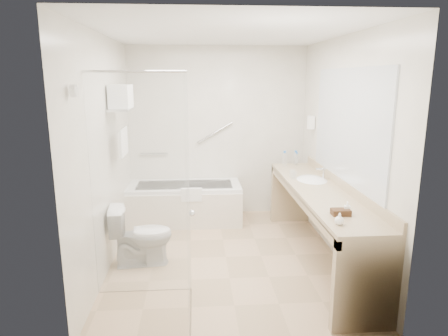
{
  "coord_description": "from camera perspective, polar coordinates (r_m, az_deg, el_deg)",
  "views": [
    {
      "loc": [
        -0.33,
        -4.31,
        2.05
      ],
      "look_at": [
        0.0,
        0.3,
        1.0
      ],
      "focal_mm": 32.0,
      "sensor_mm": 36.0,
      "label": 1
    }
  ],
  "objects": [
    {
      "name": "water_bottle_left",
      "position": [
        5.7,
        10.35,
        1.27
      ],
      "size": [
        0.05,
        0.05,
        0.18
      ],
      "rotation": [
        0.0,
        0.0,
        -0.1
      ],
      "color": "silver",
      "rests_on": "vanity_counter"
    },
    {
      "name": "grab_bar_long",
      "position": [
        5.93,
        -1.36,
        5.04
      ],
      "size": [
        0.53,
        0.03,
        0.33
      ],
      "primitive_type": "cylinder",
      "rotation": [
        0.0,
        1.05,
        0.0
      ],
      "color": "silver",
      "rests_on": "wall_back"
    },
    {
      "name": "wall_back",
      "position": [
        5.97,
        -0.9,
        5.1
      ],
      "size": [
        2.6,
        0.1,
        2.5
      ],
      "primitive_type": "cube",
      "color": "silver",
      "rests_on": "ground"
    },
    {
      "name": "faucet",
      "position": [
        4.94,
        14.08,
        -0.7
      ],
      "size": [
        0.03,
        0.03,
        0.14
      ],
      "primitive_type": "cylinder",
      "color": "silver",
      "rests_on": "vanity_counter"
    },
    {
      "name": "soap_bottle_a",
      "position": [
        3.77,
        17.15,
        -5.89
      ],
      "size": [
        0.07,
        0.12,
        0.05
      ],
      "primitive_type": "imported",
      "rotation": [
        0.0,
        0.0,
        -0.22
      ],
      "color": "white",
      "rests_on": "vanity_counter"
    },
    {
      "name": "toilet",
      "position": [
        4.59,
        -11.71,
        -9.43
      ],
      "size": [
        0.72,
        0.45,
        0.67
      ],
      "primitive_type": "imported",
      "rotation": [
        0.0,
        0.0,
        1.67
      ],
      "color": "white",
      "rests_on": "floor"
    },
    {
      "name": "drinking_glass_far",
      "position": [
        4.9,
        9.93,
        -1.01
      ],
      "size": [
        0.09,
        0.09,
        0.09
      ],
      "primitive_type": "cylinder",
      "rotation": [
        0.0,
        0.0,
        -0.41
      ],
      "color": "silver",
      "rests_on": "vanity_counter"
    },
    {
      "name": "water_bottle_mid",
      "position": [
        5.55,
        8.64,
        1.24
      ],
      "size": [
        0.07,
        0.07,
        0.22
      ],
      "rotation": [
        0.0,
        0.0,
        0.06
      ],
      "color": "silver",
      "rests_on": "vanity_counter"
    },
    {
      "name": "wall_left",
      "position": [
        4.49,
        -16.52,
        2.0
      ],
      "size": [
        0.1,
        3.2,
        2.5
      ],
      "primitive_type": "cube",
      "color": "silver",
      "rests_on": "ground"
    },
    {
      "name": "bathtub",
      "position": [
        5.83,
        -5.59,
        -5.0
      ],
      "size": [
        1.6,
        0.73,
        0.59
      ],
      "color": "white",
      "rests_on": "floor"
    },
    {
      "name": "ceiling",
      "position": [
        4.34,
        0.3,
        18.76
      ],
      "size": [
        2.6,
        3.2,
        0.1
      ],
      "primitive_type": "cube",
      "color": "silver",
      "rests_on": "wall_back"
    },
    {
      "name": "water_bottle_right",
      "position": [
        5.69,
        10.19,
        1.38
      ],
      "size": [
        0.06,
        0.06,
        0.2
      ],
      "rotation": [
        0.0,
        0.0,
        0.38
      ],
      "color": "silver",
      "rests_on": "vanity_counter"
    },
    {
      "name": "mirror",
      "position": [
        4.49,
        17.17,
        5.85
      ],
      "size": [
        0.02,
        2.0,
        1.2
      ],
      "primitive_type": "cube",
      "color": "silver",
      "rests_on": "wall_right"
    },
    {
      "name": "wall_right",
      "position": [
        4.67,
        16.39,
        2.43
      ],
      "size": [
        0.1,
        3.2,
        2.5
      ],
      "primitive_type": "cube",
      "color": "silver",
      "rests_on": "ground"
    },
    {
      "name": "sink",
      "position": [
        4.92,
        12.4,
        -1.98
      ],
      "size": [
        0.4,
        0.52,
        0.14
      ],
      "primitive_type": "ellipsoid",
      "color": "white",
      "rests_on": "vanity_counter"
    },
    {
      "name": "grab_bar_short",
      "position": [
        6.0,
        -9.97,
        2.05
      ],
      "size": [
        0.4,
        0.03,
        0.03
      ],
      "primitive_type": "cylinder",
      "rotation": [
        0.0,
        1.57,
        0.0
      ],
      "color": "silver",
      "rests_on": "wall_back"
    },
    {
      "name": "towel_shelf",
      "position": [
        4.74,
        -14.47,
        8.82
      ],
      "size": [
        0.24,
        0.55,
        0.81
      ],
      "color": "silver",
      "rests_on": "wall_left"
    },
    {
      "name": "wall_front",
      "position": [
        2.84,
        2.76,
        -3.54
      ],
      "size": [
        2.6,
        0.1,
        2.5
      ],
      "primitive_type": "cube",
      "color": "silver",
      "rests_on": "ground"
    },
    {
      "name": "shower_enclosure",
      "position": [
        3.53,
        -8.82,
        -3.51
      ],
      "size": [
        0.96,
        0.91,
        2.11
      ],
      "color": "silver",
      "rests_on": "floor"
    },
    {
      "name": "amenity_basket",
      "position": [
        3.73,
        16.34,
        -6.07
      ],
      "size": [
        0.17,
        0.11,
        0.05
      ],
      "primitive_type": "cube",
      "rotation": [
        0.0,
        0.0,
        -0.03
      ],
      "color": "#3F2A16",
      "rests_on": "vanity_counter"
    },
    {
      "name": "soap_bottle_b",
      "position": [
        3.48,
        16.15,
        -7.17
      ],
      "size": [
        0.09,
        0.11,
        0.08
      ],
      "primitive_type": "imported",
      "rotation": [
        0.0,
        0.0,
        -0.09
      ],
      "color": "white",
      "rests_on": "vanity_counter"
    },
    {
      "name": "floor",
      "position": [
        4.78,
        0.26,
        -12.58
      ],
      "size": [
        3.2,
        3.2,
        0.0
      ],
      "primitive_type": "plane",
      "color": "tan",
      "rests_on": "ground"
    },
    {
      "name": "hairdryer_unit",
      "position": [
        5.62,
        12.34,
        6.38
      ],
      "size": [
        0.08,
        0.1,
        0.18
      ],
      "primitive_type": "cube",
      "color": "white",
      "rests_on": "wall_right"
    },
    {
      "name": "vanity_counter",
      "position": [
        4.59,
        13.33,
        -5.42
      ],
      "size": [
        0.55,
        2.7,
        0.95
      ],
      "color": "tan",
      "rests_on": "floor"
    },
    {
      "name": "drinking_glass_near",
      "position": [
        4.98,
        9.7,
        -0.76
      ],
      "size": [
        0.09,
        0.09,
        0.09
      ],
      "primitive_type": "cylinder",
      "rotation": [
        0.0,
        0.0,
        -0.34
      ],
      "color": "silver",
      "rests_on": "vanity_counter"
    }
  ]
}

